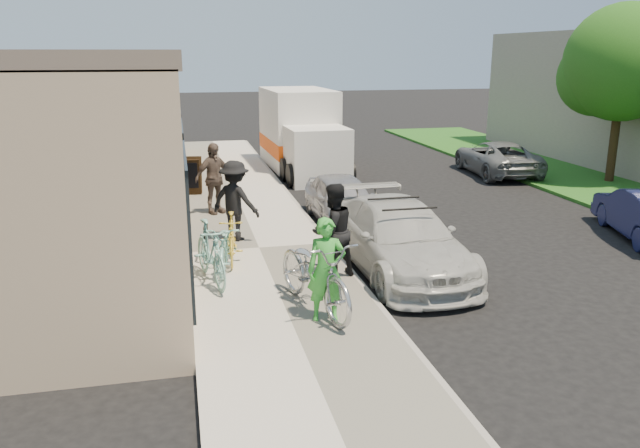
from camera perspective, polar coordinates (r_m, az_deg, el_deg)
ground at (r=11.16m, az=6.76°, el=-6.75°), size 120.00×120.00×0.00m
sidewalk at (r=13.46m, az=-5.59°, el=-2.46°), size 3.00×34.00×0.15m
curb at (r=13.73m, az=0.85°, el=-2.07°), size 0.12×34.00×0.13m
storefront at (r=17.91m, az=-18.31°, el=8.03°), size 3.60×20.00×4.22m
bike_rack at (r=12.62m, az=-10.38°, el=-1.30°), size 0.11×0.54×0.77m
sandwich_board at (r=18.67m, az=-11.82°, el=4.32°), size 0.74×0.75×1.07m
sedan_white at (r=12.33m, az=7.25°, el=-1.26°), size 2.00×4.72×1.40m
sedan_silver at (r=15.72m, az=2.03°, el=2.26°), size 1.47×3.60×1.23m
moving_truck at (r=22.79m, az=-1.72°, el=8.10°), size 2.38×5.96×2.90m
far_car_gray at (r=22.99m, az=15.84°, el=5.84°), size 2.38×4.44×1.18m
median_tree at (r=22.36m, az=25.85°, el=12.76°), size 3.67×3.67×5.62m
tandem_bike at (r=10.03m, az=-0.46°, el=-4.53°), size 1.40×2.49×1.24m
woman_rider at (r=9.60m, az=0.59°, el=-4.21°), size 0.66×0.49×1.63m
man_standing at (r=11.40m, az=1.18°, el=-0.64°), size 1.06×0.96×1.77m
cruiser_bike_a at (r=11.41m, az=-9.97°, el=-2.62°), size 0.89×1.91×1.11m
cruiser_bike_b at (r=12.08m, az=-8.67°, el=-1.99°), size 0.86×1.83×0.92m
cruiser_bike_c at (r=12.53m, az=-8.07°, el=-1.28°), size 0.60×1.61×0.95m
bystander_a at (r=13.85m, az=-7.78°, el=2.13°), size 1.31×1.23×1.78m
bystander_b at (r=16.27m, az=-9.70°, el=4.13°), size 1.15×0.93×1.83m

